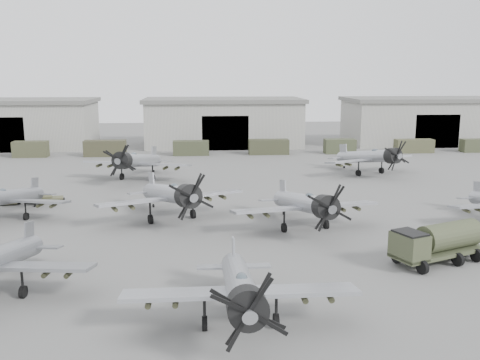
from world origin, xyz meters
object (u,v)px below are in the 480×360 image
object	(u,v)px
aircraft_far_1	(371,157)
fuel_tanker	(438,241)
aircraft_near_1	(241,289)
aircraft_mid_1	(172,195)
aircraft_far_0	(136,161)
aircraft_mid_0	(6,198)
tug_trailer	(23,199)
aircraft_mid_2	(306,204)

from	to	relation	value
aircraft_far_1	fuel_tanker	size ratio (longest dim) A/B	1.68
aircraft_near_1	aircraft_mid_1	bearing A→B (deg)	101.84
fuel_tanker	aircraft_far_1	bearing A→B (deg)	57.37
aircraft_far_1	fuel_tanker	distance (m)	33.70
aircraft_far_0	aircraft_near_1	bearing A→B (deg)	-59.90
fuel_tanker	aircraft_near_1	bearing A→B (deg)	-170.79
aircraft_mid_0	fuel_tanker	world-z (taller)	aircraft_mid_0
tug_trailer	aircraft_mid_2	bearing A→B (deg)	-35.82
aircraft_mid_0	fuel_tanker	bearing A→B (deg)	-9.86
aircraft_mid_1	aircraft_far_1	xyz separation A→B (m)	(25.14, 20.82, -0.07)
aircraft_mid_1	aircraft_mid_0	bearing A→B (deg)	151.36
aircraft_mid_0	aircraft_far_1	world-z (taller)	aircraft_far_1
aircraft_far_1	fuel_tanker	bearing A→B (deg)	-123.38
aircraft_mid_1	aircraft_far_0	size ratio (longest dim) A/B	0.97
aircraft_mid_0	aircraft_mid_2	xyz separation A→B (m)	(26.57, -5.59, 0.27)
aircraft_mid_0	aircraft_far_1	distance (m)	44.56
fuel_tanker	aircraft_mid_0	bearing A→B (deg)	135.32
aircraft_mid_2	aircraft_far_1	world-z (taller)	aircraft_far_1
aircraft_far_0	tug_trailer	size ratio (longest dim) A/B	2.19
aircraft_near_1	aircraft_far_0	size ratio (longest dim) A/B	0.90
aircraft_mid_1	fuel_tanker	size ratio (longest dim) A/B	1.74
aircraft_mid_0	aircraft_far_0	xyz separation A→B (m)	(9.77, 17.50, 0.43)
aircraft_near_1	aircraft_far_1	distance (m)	46.96
aircraft_mid_1	aircraft_mid_2	distance (m)	12.11
aircraft_near_1	aircraft_far_1	size ratio (longest dim) A/B	0.96
aircraft_mid_2	tug_trailer	size ratio (longest dim) A/B	2.06
aircraft_near_1	tug_trailer	size ratio (longest dim) A/B	1.98
aircraft_far_1	aircraft_far_0	bearing A→B (deg)	159.88
aircraft_mid_0	tug_trailer	world-z (taller)	aircraft_mid_0
aircraft_near_1	tug_trailer	bearing A→B (deg)	124.63
aircraft_mid_2	aircraft_far_0	bearing A→B (deg)	114.75
aircraft_near_1	aircraft_mid_0	distance (m)	30.27
aircraft_far_0	tug_trailer	distance (m)	15.54
aircraft_mid_2	aircraft_far_1	distance (m)	28.24
aircraft_far_0	fuel_tanker	size ratio (longest dim) A/B	1.79
aircraft_far_0	aircraft_far_1	bearing A→B (deg)	19.51
tug_trailer	aircraft_far_0	bearing A→B (deg)	35.29
aircraft_mid_0	aircraft_mid_2	bearing A→B (deg)	0.52
aircraft_mid_0	aircraft_mid_2	size ratio (longest dim) A/B	0.89
tug_trailer	aircraft_mid_0	bearing A→B (deg)	-97.17
aircraft_far_1	tug_trailer	size ratio (longest dim) A/B	2.06
aircraft_mid_2	fuel_tanker	xyz separation A→B (m)	(7.70, -8.44, -0.72)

